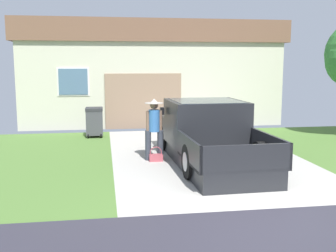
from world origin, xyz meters
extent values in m
cube|color=#B3AEA5|center=(0.00, 4.50, -0.03)|extent=(5.20, 9.00, 0.06)
cube|color=black|center=(-0.07, 3.55, 0.21)|extent=(1.95, 5.31, 0.42)
cube|color=black|center=(-0.08, 3.99, 1.01)|extent=(2.01, 2.02, 1.19)
cube|color=#1E2833|center=(-0.08, 3.99, 1.37)|extent=(1.77, 1.85, 0.50)
cube|color=black|center=(-0.12, 5.57, 0.73)|extent=(1.99, 1.27, 0.62)
cube|color=black|center=(-0.02, 1.96, 0.45)|extent=(2.01, 2.15, 0.06)
cube|color=black|center=(-0.97, 1.94, 0.71)|extent=(0.12, 2.09, 0.58)
cube|color=black|center=(0.93, 1.99, 0.71)|extent=(0.12, 2.09, 0.58)
cube|color=black|center=(0.01, 0.95, 0.71)|extent=(1.96, 0.11, 0.58)
cube|color=black|center=(-1.17, 4.64, 1.28)|extent=(0.11, 0.18, 0.20)
cylinder|color=black|center=(-0.96, 5.37, 0.40)|extent=(0.28, 0.81, 0.80)
cylinder|color=#9E9EA3|center=(-0.96, 5.37, 0.40)|extent=(0.29, 0.45, 0.44)
cylinder|color=black|center=(0.73, 5.42, 0.40)|extent=(0.28, 0.81, 0.80)
cylinder|color=#9E9EA3|center=(0.73, 5.42, 0.40)|extent=(0.29, 0.45, 0.44)
cylinder|color=black|center=(-0.87, 2.15, 0.40)|extent=(0.28, 0.81, 0.80)
cylinder|color=#9E9EA3|center=(-0.87, 2.15, 0.40)|extent=(0.29, 0.45, 0.44)
cylinder|color=black|center=(0.82, 2.19, 0.40)|extent=(0.28, 0.81, 0.80)
cylinder|color=#9E9EA3|center=(0.82, 2.19, 0.40)|extent=(0.29, 0.45, 0.44)
cylinder|color=#333842|center=(-1.63, 4.13, 0.40)|extent=(0.16, 0.16, 0.81)
cylinder|color=#333842|center=(-1.29, 4.15, 0.40)|extent=(0.16, 0.16, 0.81)
cylinder|color=#3870B2|center=(-1.46, 4.14, 1.07)|extent=(0.29, 0.29, 0.59)
cylinder|color=brown|center=(-1.63, 4.13, 1.04)|extent=(0.09, 0.09, 0.60)
cylinder|color=brown|center=(-1.29, 4.15, 1.04)|extent=(0.09, 0.09, 0.60)
sphere|color=brown|center=(-1.46, 4.14, 1.50)|extent=(0.22, 0.22, 0.22)
cylinder|color=#BCB2A3|center=(-1.46, 4.14, 1.55)|extent=(0.51, 0.51, 0.01)
cone|color=#BCB2A3|center=(-1.46, 4.14, 1.61)|extent=(0.23, 0.23, 0.12)
cube|color=#B24C56|center=(-1.44, 3.98, 0.09)|extent=(0.36, 0.22, 0.18)
torus|color=#B24C56|center=(-1.44, 3.98, 0.23)|extent=(0.32, 0.02, 0.32)
cube|color=beige|center=(-0.72, 12.92, 1.72)|extent=(10.76, 6.52, 3.45)
cube|color=brown|center=(-0.72, 12.92, 3.90)|extent=(11.19, 6.78, 0.90)
cube|color=#93755B|center=(-1.21, 9.63, 1.10)|extent=(3.05, 0.06, 2.20)
cube|color=slate|center=(-3.94, 9.63, 1.90)|extent=(1.10, 0.05, 1.00)
cube|color=silver|center=(-3.94, 9.65, 1.90)|extent=(1.23, 0.02, 1.12)
cube|color=#424247|center=(-3.13, 7.99, 0.52)|extent=(0.58, 0.68, 0.86)
cube|color=#2E2E31|center=(-3.13, 7.99, 1.00)|extent=(0.60, 0.71, 0.10)
cylinder|color=black|center=(-3.35, 7.72, 0.09)|extent=(0.05, 0.18, 0.18)
cylinder|color=black|center=(-2.91, 7.72, 0.09)|extent=(0.05, 0.18, 0.18)
camera|label=1|loc=(-2.79, -6.75, 2.59)|focal=44.07mm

